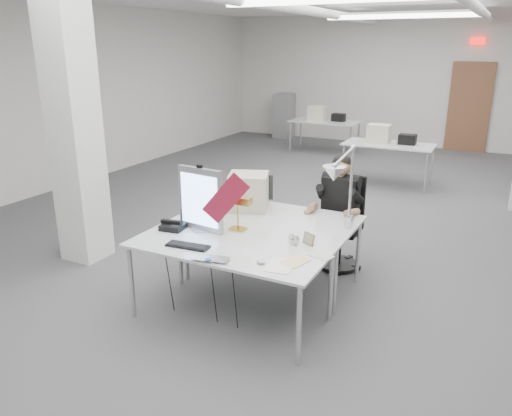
% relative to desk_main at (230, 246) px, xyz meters
% --- Properties ---
extents(room_shell, '(10.04, 14.04, 3.24)m').
position_rel_desk_main_xyz_m(room_shell, '(0.04, 2.63, 0.95)').
color(room_shell, '#474649').
rests_on(room_shell, ground).
extents(desk_main, '(1.80, 0.90, 0.02)m').
position_rel_desk_main_xyz_m(desk_main, '(0.00, 0.00, 0.00)').
color(desk_main, silver).
rests_on(desk_main, room_shell).
extents(desk_second, '(1.80, 0.90, 0.02)m').
position_rel_desk_main_xyz_m(desk_second, '(0.00, 0.90, 0.00)').
color(desk_second, silver).
rests_on(desk_second, room_shell).
extents(bg_desk_a, '(1.60, 0.80, 0.02)m').
position_rel_desk_main_xyz_m(bg_desk_a, '(0.20, 5.50, 0.00)').
color(bg_desk_a, silver).
rests_on(bg_desk_a, room_shell).
extents(bg_desk_b, '(1.60, 0.80, 0.02)m').
position_rel_desk_main_xyz_m(bg_desk_b, '(-1.80, 7.70, 0.00)').
color(bg_desk_b, silver).
rests_on(bg_desk_b, room_shell).
extents(filing_cabinet, '(0.45, 0.55, 1.20)m').
position_rel_desk_main_xyz_m(filing_cabinet, '(-3.50, 9.15, -0.14)').
color(filing_cabinet, gray).
rests_on(filing_cabinet, room_shell).
extents(office_chair, '(0.53, 0.53, 1.04)m').
position_rel_desk_main_xyz_m(office_chair, '(0.54, 1.58, -0.22)').
color(office_chair, black).
rests_on(office_chair, room_shell).
extents(seated_person, '(0.53, 0.66, 0.96)m').
position_rel_desk_main_xyz_m(seated_person, '(0.54, 1.53, 0.16)').
color(seated_person, black).
rests_on(seated_person, office_chair).
extents(monitor, '(0.50, 0.11, 0.62)m').
position_rel_desk_main_xyz_m(monitor, '(-0.44, 0.21, 0.32)').
color(monitor, '#A3A3A7').
rests_on(monitor, desk_main).
extents(pennant, '(0.46, 0.12, 0.50)m').
position_rel_desk_main_xyz_m(pennant, '(-0.14, 0.18, 0.38)').
color(pennant, maroon).
rests_on(pennant, monitor).
extents(keyboard, '(0.41, 0.17, 0.02)m').
position_rel_desk_main_xyz_m(keyboard, '(-0.31, -0.21, 0.02)').
color(keyboard, black).
rests_on(keyboard, desk_main).
extents(laptop, '(0.36, 0.27, 0.03)m').
position_rel_desk_main_xyz_m(laptop, '(0.03, -0.42, 0.03)').
color(laptop, '#A5A5A9').
rests_on(laptop, desk_main).
extents(mouse, '(0.08, 0.05, 0.03)m').
position_rel_desk_main_xyz_m(mouse, '(0.43, -0.24, 0.03)').
color(mouse, '#AAAAAF').
rests_on(mouse, desk_main).
extents(bankers_lamp, '(0.29, 0.12, 0.33)m').
position_rel_desk_main_xyz_m(bankers_lamp, '(-0.12, 0.37, 0.18)').
color(bankers_lamp, gold).
rests_on(bankers_lamp, desk_main).
extents(desk_phone, '(0.24, 0.22, 0.05)m').
position_rel_desk_main_xyz_m(desk_phone, '(-0.69, 0.10, 0.04)').
color(desk_phone, black).
rests_on(desk_phone, desk_main).
extents(picture_frame_left, '(0.12, 0.03, 0.10)m').
position_rel_desk_main_xyz_m(picture_frame_left, '(-0.65, 0.25, 0.06)').
color(picture_frame_left, '#9B6E42').
rests_on(picture_frame_left, desk_main).
extents(picture_frame_right, '(0.14, 0.09, 0.11)m').
position_rel_desk_main_xyz_m(picture_frame_right, '(0.63, 0.33, 0.07)').
color(picture_frame_right, olive).
rests_on(picture_frame_right, desk_main).
extents(desk_clock, '(0.11, 0.07, 0.11)m').
position_rel_desk_main_xyz_m(desk_clock, '(0.51, 0.27, 0.06)').
color(desk_clock, silver).
rests_on(desk_clock, desk_main).
extents(paper_stack_a, '(0.25, 0.33, 0.01)m').
position_rel_desk_main_xyz_m(paper_stack_a, '(0.59, -0.20, 0.02)').
color(paper_stack_a, white).
rests_on(paper_stack_a, desk_main).
extents(paper_stack_b, '(0.21, 0.26, 0.01)m').
position_rel_desk_main_xyz_m(paper_stack_b, '(0.67, -0.08, 0.02)').
color(paper_stack_b, '#F0D98F').
rests_on(paper_stack_b, desk_main).
extents(paper_stack_c, '(0.22, 0.18, 0.01)m').
position_rel_desk_main_xyz_m(paper_stack_c, '(0.83, 0.13, 0.02)').
color(paper_stack_c, silver).
rests_on(paper_stack_c, desk_main).
extents(beige_monitor, '(0.53, 0.52, 0.39)m').
position_rel_desk_main_xyz_m(beige_monitor, '(-0.33, 1.00, 0.21)').
color(beige_monitor, '#BBB39B').
rests_on(beige_monitor, desk_second).
extents(architect_lamp, '(0.30, 0.67, 0.84)m').
position_rel_desk_main_xyz_m(architect_lamp, '(0.82, 0.67, 0.43)').
color(architect_lamp, silver).
rests_on(architect_lamp, desk_second).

